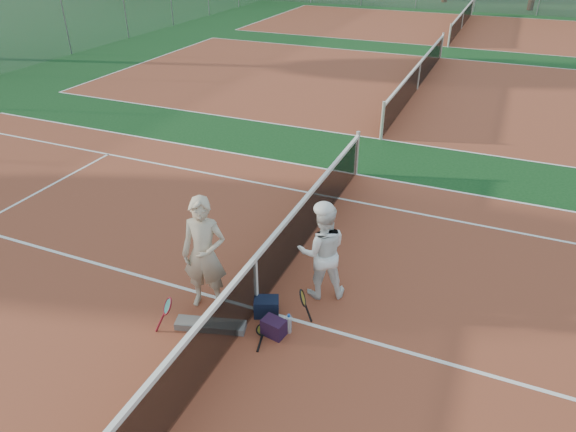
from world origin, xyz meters
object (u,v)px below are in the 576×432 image
at_px(net_main, 256,284).
at_px(water_bottle, 289,324).
at_px(racket_red, 169,314).
at_px(sports_bag_navy, 266,307).
at_px(sports_bag_purple, 274,327).
at_px(player_a, 204,254).
at_px(player_b, 322,252).
at_px(racket_spare, 264,329).
at_px(racket_black_held, 303,306).

height_order(net_main, water_bottle, net_main).
height_order(racket_red, sports_bag_navy, racket_red).
bearing_deg(sports_bag_purple, net_main, 139.51).
height_order(player_a, sports_bag_purple, player_a).
xyz_separation_m(player_b, racket_spare, (-0.48, -1.19, -0.80)).
relative_size(racket_black_held, sports_bag_purple, 1.72).
distance_m(racket_red, water_bottle, 1.80).
relative_size(sports_bag_purple, water_bottle, 1.13).
relative_size(sports_bag_navy, water_bottle, 1.27).
bearing_deg(net_main, player_b, 45.46).
bearing_deg(player_a, water_bottle, -17.87).
relative_size(racket_red, racket_spare, 0.91).
bearing_deg(player_b, racket_black_held, 62.76).
bearing_deg(net_main, sports_bag_purple, -40.49).
relative_size(net_main, sports_bag_purple, 32.46).
relative_size(racket_spare, sports_bag_purple, 1.77).
xyz_separation_m(net_main, racket_black_held, (0.77, 0.03, -0.22)).
bearing_deg(racket_red, water_bottle, -24.58).
relative_size(racket_black_held, sports_bag_navy, 1.52).
bearing_deg(racket_spare, net_main, 24.83).
xyz_separation_m(net_main, player_a, (-0.78, -0.16, 0.45)).
distance_m(player_a, sports_bag_purple, 1.53).
bearing_deg(racket_black_held, player_b, -109.27).
distance_m(player_b, racket_red, 2.54).
bearing_deg(water_bottle, net_main, 157.34).
bearing_deg(sports_bag_purple, player_a, 168.92).
bearing_deg(water_bottle, player_b, 83.67).
height_order(player_b, sports_bag_purple, player_b).
height_order(net_main, player_b, player_b).
height_order(net_main, sports_bag_purple, net_main).
relative_size(net_main, player_a, 5.74).
bearing_deg(water_bottle, player_a, 175.48).
bearing_deg(sports_bag_navy, net_main, 166.86).
bearing_deg(player_a, sports_bag_purple, -24.43).
distance_m(player_a, sports_bag_navy, 1.27).
bearing_deg(racket_spare, player_b, -35.62).
height_order(player_b, sports_bag_navy, player_b).
bearing_deg(water_bottle, sports_bag_purple, -144.29).
distance_m(racket_red, racket_spare, 1.45).
bearing_deg(water_bottle, racket_spare, -163.31).
distance_m(sports_bag_navy, sports_bag_purple, 0.47).
relative_size(net_main, sports_bag_navy, 28.72).
height_order(net_main, racket_spare, net_main).
bearing_deg(racket_black_held, sports_bag_purple, 39.35).
relative_size(player_b, racket_spare, 2.73).
distance_m(racket_black_held, water_bottle, 0.35).
bearing_deg(racket_spare, racket_black_held, -61.57).
relative_size(player_a, water_bottle, 6.38).
bearing_deg(racket_red, sports_bag_navy, -9.55).
xyz_separation_m(racket_red, racket_spare, (1.33, 0.51, -0.26)).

